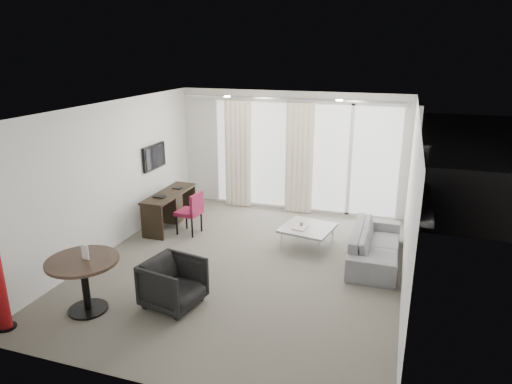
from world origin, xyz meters
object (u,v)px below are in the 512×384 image
(desk_chair, at_px, (189,213))
(coffee_table, at_px, (307,237))
(tub_armchair, at_px, (173,283))
(rattan_chair_b, at_px, (385,179))
(rattan_chair_a, at_px, (328,174))
(sofa, at_px, (375,244))
(round_table, at_px, (85,285))
(desk, at_px, (170,209))

(desk_chair, height_order, coffee_table, desk_chair)
(tub_armchair, bearing_deg, rattan_chair_b, -12.34)
(coffee_table, relative_size, rattan_chair_a, 0.94)
(desk_chair, xyz_separation_m, rattan_chair_a, (2.12, 3.49, 0.04))
(sofa, height_order, rattan_chair_b, rattan_chair_b)
(desk_chair, distance_m, sofa, 3.53)
(round_table, distance_m, rattan_chair_a, 6.79)
(desk, height_order, desk_chair, desk_chair)
(tub_armchair, xyz_separation_m, rattan_chair_b, (2.52, 5.97, 0.11))
(desk_chair, bearing_deg, tub_armchair, -62.75)
(desk_chair, xyz_separation_m, tub_armchair, (0.96, -2.43, -0.08))
(round_table, height_order, coffee_table, round_table)
(rattan_chair_a, bearing_deg, round_table, -99.93)
(desk, height_order, rattan_chair_b, rattan_chair_b)
(desk, bearing_deg, rattan_chair_a, 50.96)
(desk, relative_size, tub_armchair, 2.02)
(desk, distance_m, desk_chair, 0.57)
(coffee_table, distance_m, rattan_chair_a, 3.42)
(desk_chair, distance_m, rattan_chair_b, 4.96)
(round_table, height_order, tub_armchair, round_table)
(rattan_chair_a, bearing_deg, desk, -119.72)
(rattan_chair_a, bearing_deg, coffee_table, -77.31)
(desk_chair, height_order, rattan_chair_a, rattan_chair_a)
(sofa, relative_size, rattan_chair_a, 2.16)
(desk_chair, distance_m, rattan_chair_a, 4.08)
(round_table, bearing_deg, rattan_chair_b, 60.96)
(round_table, xyz_separation_m, coffee_table, (2.44, 3.01, -0.19))
(round_table, bearing_deg, tub_armchair, 24.79)
(tub_armchair, bearing_deg, desk_chair, 31.96)
(coffee_table, relative_size, sofa, 0.44)
(coffee_table, bearing_deg, rattan_chair_b, 71.57)
(desk, xyz_separation_m, round_table, (0.41, -3.15, 0.03))
(round_table, bearing_deg, desk, 97.40)
(tub_armchair, bearing_deg, coffee_table, -18.00)
(desk_chair, height_order, tub_armchair, desk_chair)
(sofa, bearing_deg, desk, 85.55)
(round_table, distance_m, sofa, 4.62)
(rattan_chair_b, bearing_deg, desk, -133.19)
(sofa, bearing_deg, round_table, 127.88)
(round_table, xyz_separation_m, tub_armchair, (1.07, 0.49, -0.04))
(sofa, height_order, rattan_chair_a, rattan_chair_a)
(desk, height_order, coffee_table, desk)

